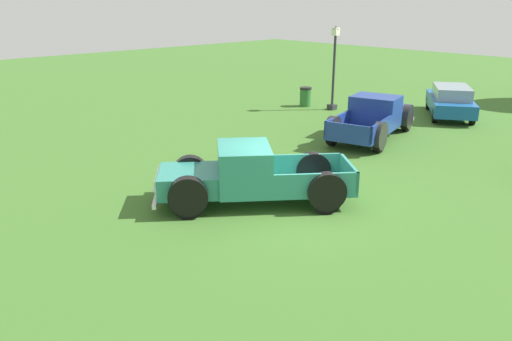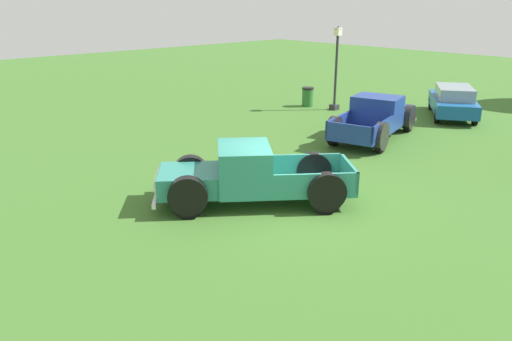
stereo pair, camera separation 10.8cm
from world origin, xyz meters
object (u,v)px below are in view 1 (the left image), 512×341
Objects in this scene: sedan_distant_a at (450,101)px; lamp_post_near at (334,67)px; pickup_truck_foreground at (242,176)px; pickup_truck_behind_left at (375,117)px; trash_can at (305,97)px.

lamp_post_near reaches higher than sedan_distant_a.
pickup_truck_foreground is at bearing -85.18° from sedan_distant_a.
pickup_truck_foreground is at bearing -79.45° from pickup_truck_behind_left.
sedan_distant_a is (-1.16, 13.76, -0.00)m from pickup_truck_foreground.
pickup_truck_foreground is 8.52m from pickup_truck_behind_left.
pickup_truck_foreground is 1.15× the size of sedan_distant_a.
pickup_truck_foreground is 13.81m from sedan_distant_a.
pickup_truck_foreground is 0.93× the size of pickup_truck_behind_left.
sedan_distant_a is 5.53m from lamp_post_near.
pickup_truck_behind_left reaches higher than trash_can.
lamp_post_near is at bearing 147.54° from pickup_truck_behind_left.
pickup_truck_foreground is at bearing -56.00° from trash_can.
trash_can is at bearing -153.67° from sedan_distant_a.
trash_can is (-1.43, -0.34, -1.58)m from lamp_post_near.
lamp_post_near is 4.14× the size of trash_can.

